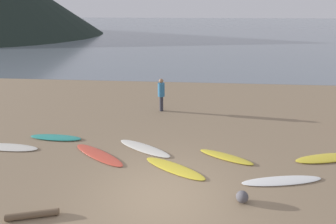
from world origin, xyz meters
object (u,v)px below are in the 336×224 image
object	(u,v)px
surfboard_0	(8,147)
person_0	(161,92)
surfboard_5	(226,157)
surfboard_2	(99,155)
surfboard_3	(144,148)
surfboard_6	(282,181)
beach_rock_near	(242,197)
surfboard_1	(56,137)
surfboard_4	(174,168)
driftwood_log	(33,215)
surfboard_7	(327,158)

from	to	relation	value
surfboard_0	person_0	size ratio (longest dim) A/B	1.44
surfboard_5	person_0	bearing A→B (deg)	148.37
surfboard_2	surfboard_3	xyz separation A→B (m)	(1.58, 0.63, 0.00)
surfboard_5	surfboard_6	size ratio (longest dim) A/B	0.77
surfboard_3	surfboard_5	distance (m)	3.06
person_0	beach_rock_near	xyz separation A→B (m)	(2.99, -6.95, -0.83)
surfboard_1	surfboard_4	distance (m)	5.35
surfboard_5	surfboard_6	world-z (taller)	surfboard_5
surfboard_1	driftwood_log	bearing A→B (deg)	-68.43
surfboard_5	driftwood_log	world-z (taller)	driftwood_log
surfboard_1	driftwood_log	world-z (taller)	driftwood_log
surfboard_7	beach_rock_near	distance (m)	4.29
surfboard_6	surfboard_7	bearing A→B (deg)	26.01
surfboard_1	person_0	bearing A→B (deg)	44.68
surfboard_2	surfboard_4	bearing A→B (deg)	20.67
surfboard_0	surfboard_1	xyz separation A→B (m)	(1.47, 0.94, 0.01)
surfboard_0	surfboard_1	distance (m)	1.75
surfboard_0	surfboard_5	world-z (taller)	surfboard_5
surfboard_0	surfboard_5	bearing A→B (deg)	2.39
surfboard_0	person_0	xyz separation A→B (m)	(5.47, 4.49, 0.97)
surfboard_4	surfboard_6	xyz separation A→B (m)	(3.38, -0.43, -0.00)
surfboard_4	person_0	world-z (taller)	person_0
surfboard_7	person_0	distance (m)	7.79
surfboard_2	person_0	bearing A→B (deg)	103.31
surfboard_2	surfboard_6	xyz separation A→B (m)	(6.19, -1.10, -0.00)
surfboard_5	driftwood_log	bearing A→B (deg)	-120.15
surfboard_0	person_0	distance (m)	7.14
driftwood_log	beach_rock_near	xyz separation A→B (m)	(5.49, 1.07, 0.08)
surfboard_3	surfboard_7	bearing A→B (deg)	28.08
surfboard_2	surfboard_3	size ratio (longest dim) A/B	1.06
surfboard_3	surfboard_6	bearing A→B (deg)	9.29
surfboard_3	surfboard_6	xyz separation A→B (m)	(4.61, -1.73, -0.00)
surfboard_1	driftwood_log	size ratio (longest dim) A/B	1.70
surfboard_0	surfboard_2	world-z (taller)	surfboard_2
surfboard_1	surfboard_4	size ratio (longest dim) A/B	0.94
beach_rock_near	surfboard_2	bearing A→B (deg)	155.56
surfboard_1	surfboard_2	bearing A→B (deg)	-25.99
surfboard_2	surfboard_0	bearing A→B (deg)	-150.34
surfboard_2	surfboard_1	bearing A→B (deg)	-175.06
surfboard_2	person_0	world-z (taller)	person_0
surfboard_4	surfboard_5	bearing A→B (deg)	56.30
surfboard_3	surfboard_1	bearing A→B (deg)	-159.10
surfboard_1	surfboard_4	bearing A→B (deg)	-17.58
surfboard_2	surfboard_7	distance (m)	8.20
surfboard_1	surfboard_3	world-z (taller)	surfboard_1
surfboard_5	surfboard_7	size ratio (longest dim) A/B	0.81
driftwood_log	surfboard_3	bearing A→B (deg)	59.59
surfboard_5	surfboard_3	bearing A→B (deg)	-161.04
person_0	surfboard_4	bearing A→B (deg)	128.38
surfboard_6	beach_rock_near	size ratio (longest dim) A/B	7.60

